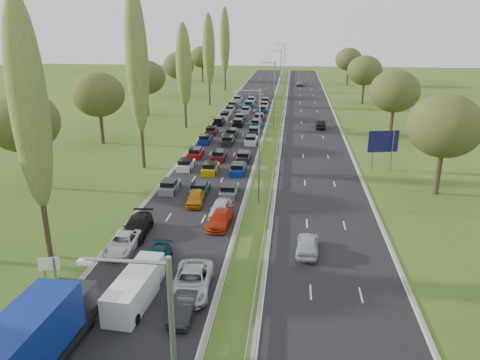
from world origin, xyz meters
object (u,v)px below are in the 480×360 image
(direction_sign, at_px, (383,143))
(blue_lorry, at_px, (38,336))
(near_car_3, at_px, (137,227))
(white_van_front, at_px, (133,292))
(info_sign, at_px, (49,267))
(white_van_rear, at_px, (143,277))
(near_car_2, at_px, (123,242))

(direction_sign, bearing_deg, blue_lorry, -122.05)
(near_car_3, distance_m, white_van_front, 11.43)
(white_van_front, distance_m, direction_sign, 40.12)
(near_car_3, height_order, info_sign, info_sign)
(blue_lorry, distance_m, info_sign, 9.29)
(white_van_front, relative_size, info_sign, 2.47)
(blue_lorry, bearing_deg, white_van_rear, 72.51)
(white_van_rear, relative_size, info_sign, 2.26)
(white_van_front, height_order, white_van_rear, white_van_front)
(white_van_rear, xyz_separation_m, direction_sign, (21.80, 31.40, 2.59))
(blue_lorry, distance_m, white_van_rear, 9.02)
(near_car_2, distance_m, direction_sign, 36.20)
(white_van_rear, height_order, direction_sign, direction_sign)
(near_car_2, relative_size, info_sign, 2.34)
(white_van_front, xyz_separation_m, direction_sign, (21.83, 33.57, 2.50))
(near_car_2, distance_m, white_van_rear, 6.75)
(white_van_rear, bearing_deg, info_sign, -177.33)
(blue_lorry, bearing_deg, near_car_2, 94.65)
(info_sign, bearing_deg, blue_lorry, -65.21)
(info_sign, height_order, direction_sign, direction_sign)
(near_car_2, bearing_deg, near_car_3, 85.38)
(info_sign, bearing_deg, near_car_3, 67.56)
(near_car_3, distance_m, white_van_rear, 9.39)
(near_car_2, distance_m, near_car_3, 3.04)
(info_sign, distance_m, direction_sign, 42.66)
(blue_lorry, relative_size, white_van_front, 1.82)
(near_car_3, bearing_deg, direction_sign, 38.90)
(near_car_2, height_order, blue_lorry, blue_lorry)
(blue_lorry, xyz_separation_m, white_van_rear, (3.12, 8.40, -1.08))
(blue_lorry, distance_m, white_van_front, 7.03)
(white_van_rear, distance_m, direction_sign, 38.31)
(blue_lorry, height_order, direction_sign, direction_sign)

